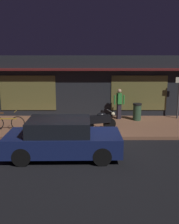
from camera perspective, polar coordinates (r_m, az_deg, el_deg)
ground_plane at (r=10.54m, az=-1.74°, el=-7.89°), size 60.00×60.00×0.00m
sidewalk_slab at (r=13.37m, az=-1.32°, el=-3.11°), size 18.00×4.00×0.15m
storefront_building at (r=16.37m, az=-1.04°, el=5.95°), size 18.00×3.30×3.60m
motorcycle at (r=12.14m, az=2.34°, el=-1.94°), size 1.66×0.73×0.97m
bicycle_parked at (r=12.97m, az=-17.38°, el=-2.20°), size 1.66×0.42×0.91m
person_bystander at (r=14.51m, az=6.68°, el=1.92°), size 0.62×0.41×1.67m
trash_bin at (r=14.41m, az=10.55°, el=0.07°), size 0.48×0.48×0.93m
parked_car_near at (r=9.50m, az=-5.79°, el=-5.75°), size 4.13×1.84×1.42m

